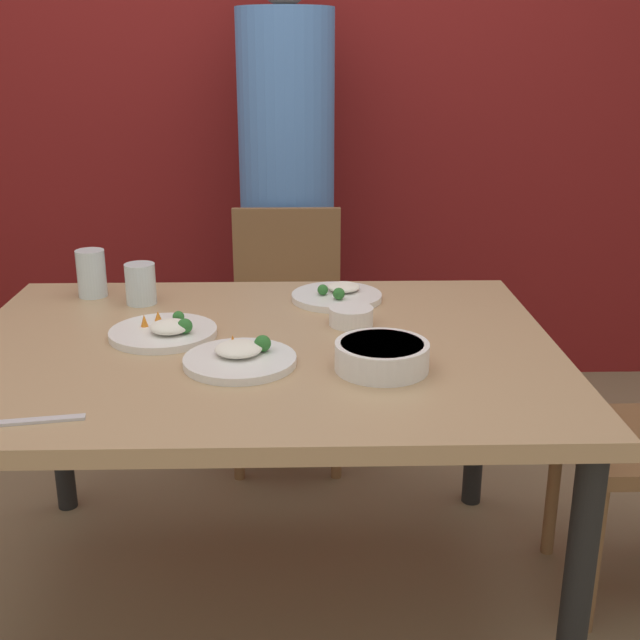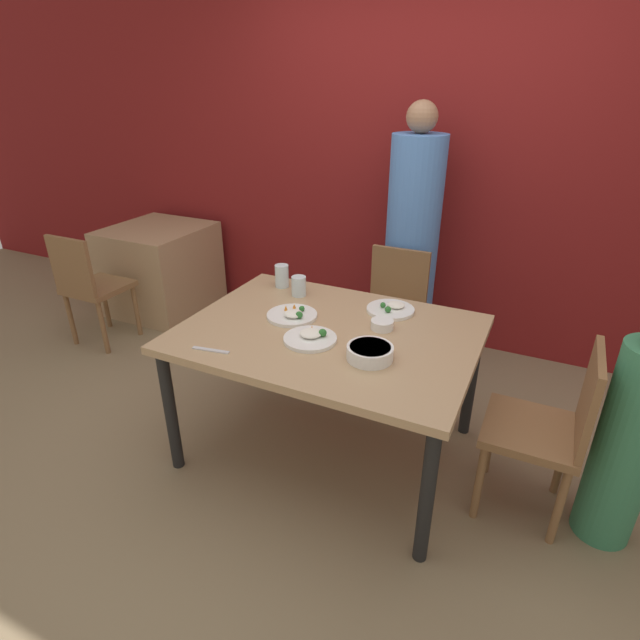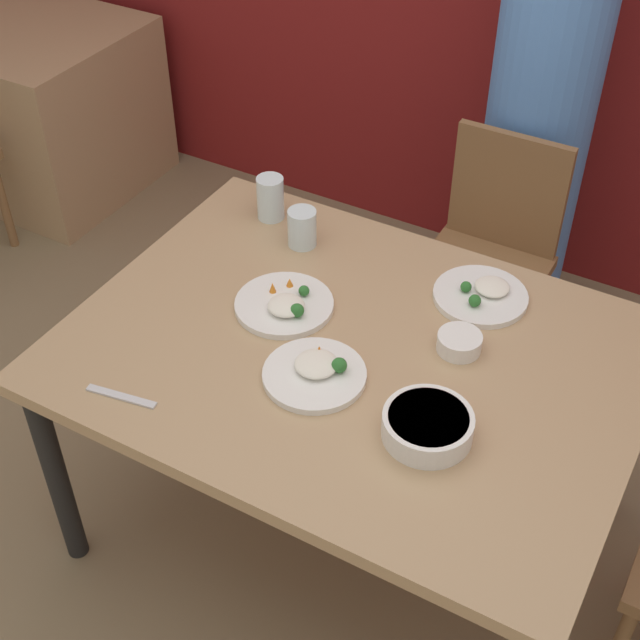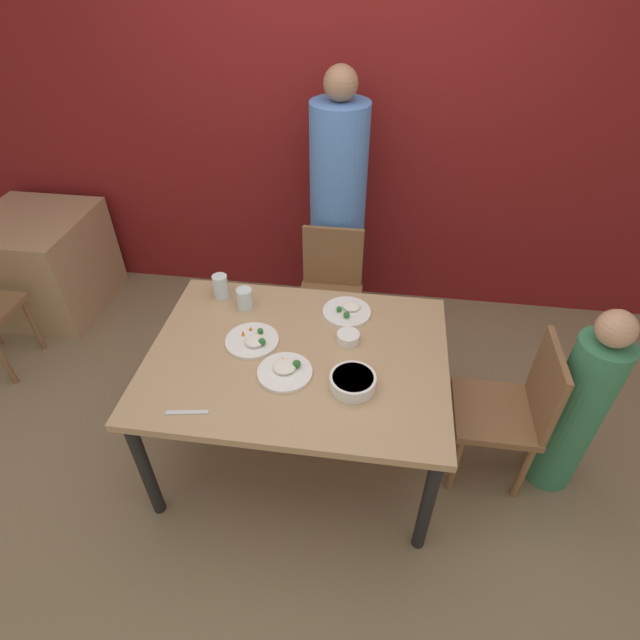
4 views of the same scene
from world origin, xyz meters
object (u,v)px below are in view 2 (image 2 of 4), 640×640
object	(u,v)px
chair_adult_spot	(392,311)
plate_rice_adult	(311,337)
person_child	(629,439)
glass_water_tall	(299,286)
person_adult	(411,249)
bowl_curry	(370,352)
chair_child_spot	(549,427)

from	to	relation	value
chair_adult_spot	plate_rice_adult	xyz separation A→B (m)	(-0.09, -0.99, 0.26)
person_child	glass_water_tall	distance (m)	1.72
chair_adult_spot	person_child	world-z (taller)	person_child
plate_rice_adult	glass_water_tall	xyz separation A→B (m)	(-0.30, 0.45, 0.04)
person_adult	glass_water_tall	world-z (taller)	person_adult
glass_water_tall	plate_rice_adult	bearing A→B (deg)	-56.27
glass_water_tall	bowl_curry	bearing A→B (deg)	-38.84
chair_child_spot	glass_water_tall	bearing A→B (deg)	-102.25
person_adult	plate_rice_adult	bearing A→B (deg)	-93.67
plate_rice_adult	person_child	bearing A→B (deg)	6.37
bowl_curry	glass_water_tall	world-z (taller)	glass_water_tall
chair_child_spot	glass_water_tall	size ratio (longest dim) A/B	7.71
plate_rice_adult	glass_water_tall	bearing A→B (deg)	123.73
chair_adult_spot	glass_water_tall	bearing A→B (deg)	-125.63
chair_child_spot	plate_rice_adult	world-z (taller)	chair_child_spot
bowl_curry	plate_rice_adult	xyz separation A→B (m)	(-0.31, 0.04, -0.02)
bowl_curry	glass_water_tall	distance (m)	0.79
person_adult	glass_water_tall	xyz separation A→B (m)	(-0.39, -0.89, -0.01)
person_child	bowl_curry	xyz separation A→B (m)	(-1.06, -0.19, 0.25)
chair_adult_spot	person_adult	world-z (taller)	person_adult
person_child	glass_water_tall	xyz separation A→B (m)	(-1.67, 0.30, 0.27)
chair_adult_spot	chair_child_spot	world-z (taller)	same
plate_rice_adult	person_adult	bearing A→B (deg)	86.33
chair_child_spot	person_adult	size ratio (longest dim) A/B	0.50
chair_child_spot	glass_water_tall	distance (m)	1.44
chair_child_spot	person_child	xyz separation A→B (m)	(0.29, -0.00, 0.04)
chair_adult_spot	person_adult	size ratio (longest dim) A/B	0.50
person_adult	plate_rice_adult	distance (m)	1.35
chair_child_spot	glass_water_tall	xyz separation A→B (m)	(-1.38, 0.30, 0.31)
person_child	glass_water_tall	world-z (taller)	person_child
chair_child_spot	plate_rice_adult	bearing A→B (deg)	-81.91
chair_child_spot	bowl_curry	world-z (taller)	chair_child_spot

